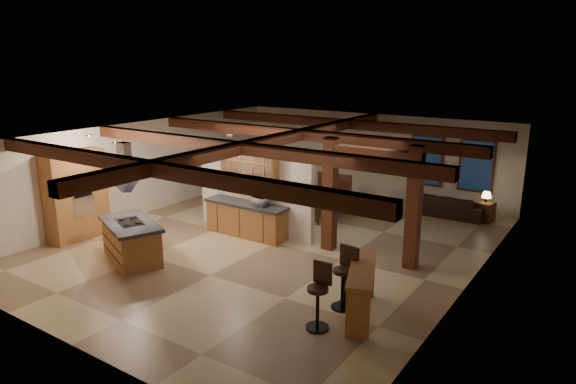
% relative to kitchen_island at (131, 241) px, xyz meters
% --- Properties ---
extents(ground, '(12.00, 12.00, 0.00)m').
position_rel_kitchen_island_xyz_m(ground, '(2.20, 2.85, -0.50)').
color(ground, '#CAB486').
rests_on(ground, ground).
extents(room_walls, '(12.00, 12.00, 12.00)m').
position_rel_kitchen_island_xyz_m(room_walls, '(2.20, 2.85, 1.28)').
color(room_walls, silver).
rests_on(room_walls, ground).
extents(ceiling_beams, '(10.00, 12.00, 0.28)m').
position_rel_kitchen_island_xyz_m(ceiling_beams, '(2.20, 2.85, 2.26)').
color(ceiling_beams, '#411610').
rests_on(ceiling_beams, room_walls).
extents(timber_posts, '(2.50, 0.30, 2.90)m').
position_rel_kitchen_island_xyz_m(timber_posts, '(4.70, 3.35, 1.27)').
color(timber_posts, '#411610').
rests_on(timber_posts, ground).
extents(partition_wall, '(3.80, 0.18, 2.20)m').
position_rel_kitchen_island_xyz_m(partition_wall, '(1.20, 3.35, 0.60)').
color(partition_wall, silver).
rests_on(partition_wall, ground).
extents(pantry_cabinet, '(0.67, 1.60, 2.40)m').
position_rel_kitchen_island_xyz_m(pantry_cabinet, '(-2.47, 0.25, 0.70)').
color(pantry_cabinet, '#AB6C37').
rests_on(pantry_cabinet, ground).
extents(back_counter, '(2.50, 0.66, 0.94)m').
position_rel_kitchen_island_xyz_m(back_counter, '(1.20, 2.96, -0.02)').
color(back_counter, '#AB6C37').
rests_on(back_counter, ground).
extents(upper_display_cabinet, '(1.80, 0.36, 0.95)m').
position_rel_kitchen_island_xyz_m(upper_display_cabinet, '(1.20, 3.16, 1.35)').
color(upper_display_cabinet, '#AB6C37').
rests_on(upper_display_cabinet, partition_wall).
extents(range_hood, '(1.10, 1.10, 1.40)m').
position_rel_kitchen_island_xyz_m(range_hood, '(0.00, 0.00, 1.29)').
color(range_hood, silver).
rests_on(range_hood, room_walls).
extents(back_windows, '(2.70, 0.07, 1.70)m').
position_rel_kitchen_island_xyz_m(back_windows, '(5.00, 8.78, 1.00)').
color(back_windows, '#411610').
rests_on(back_windows, room_walls).
extents(framed_art, '(0.65, 0.05, 0.85)m').
position_rel_kitchen_island_xyz_m(framed_art, '(0.70, 8.79, 1.20)').
color(framed_art, '#411610').
rests_on(framed_art, room_walls).
extents(recessed_cans, '(3.16, 2.46, 0.03)m').
position_rel_kitchen_island_xyz_m(recessed_cans, '(-0.34, 0.92, 2.37)').
color(recessed_cans, silver).
rests_on(recessed_cans, room_walls).
extents(kitchen_island, '(2.24, 1.76, 0.99)m').
position_rel_kitchen_island_xyz_m(kitchen_island, '(0.00, 0.00, 0.00)').
color(kitchen_island, '#AB6C37').
rests_on(kitchen_island, ground).
extents(dining_table, '(1.95, 1.13, 0.67)m').
position_rel_kitchen_island_xyz_m(dining_table, '(1.78, 5.73, -0.16)').
color(dining_table, '#402010').
rests_on(dining_table, ground).
extents(sofa, '(2.25, 0.90, 0.65)m').
position_rel_kitchen_island_xyz_m(sofa, '(5.25, 7.91, -0.17)').
color(sofa, black).
rests_on(sofa, ground).
extents(microwave, '(0.43, 0.30, 0.23)m').
position_rel_kitchen_island_xyz_m(microwave, '(1.68, 2.96, 0.56)').
color(microwave, silver).
rests_on(microwave, back_counter).
extents(bar_counter, '(1.13, 1.90, 0.98)m').
position_rel_kitchen_island_xyz_m(bar_counter, '(5.86, 0.60, 0.16)').
color(bar_counter, '#AB6C37').
rests_on(bar_counter, ground).
extents(side_table, '(0.55, 0.55, 0.59)m').
position_rel_kitchen_island_xyz_m(side_table, '(6.37, 7.95, -0.20)').
color(side_table, '#411610').
rests_on(side_table, ground).
extents(table_lamp, '(0.28, 0.28, 0.33)m').
position_rel_kitchen_island_xyz_m(table_lamp, '(6.37, 7.95, 0.33)').
color(table_lamp, black).
rests_on(table_lamp, side_table).
extents(bar_stool_a, '(0.43, 0.43, 1.24)m').
position_rel_kitchen_island_xyz_m(bar_stool_a, '(5.42, -0.25, 0.13)').
color(bar_stool_a, black).
rests_on(bar_stool_a, ground).
extents(bar_stool_b, '(0.42, 0.42, 1.20)m').
position_rel_kitchen_island_xyz_m(bar_stool_b, '(5.44, 0.79, 0.11)').
color(bar_stool_b, black).
rests_on(bar_stool_b, ground).
extents(bar_stool_c, '(0.44, 0.44, 1.25)m').
position_rel_kitchen_island_xyz_m(bar_stool_c, '(5.43, 0.70, 0.14)').
color(bar_stool_c, black).
rests_on(bar_stool_c, ground).
extents(dining_chairs, '(2.01, 2.01, 1.26)m').
position_rel_kitchen_island_xyz_m(dining_chairs, '(1.78, 5.73, 0.15)').
color(dining_chairs, '#411610').
rests_on(dining_chairs, ground).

